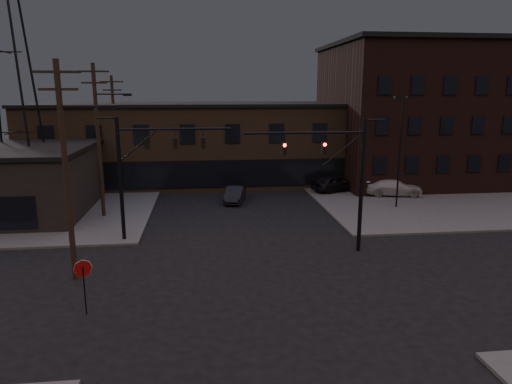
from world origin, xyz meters
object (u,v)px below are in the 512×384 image
at_px(traffic_signal_far, 140,164).
at_px(parked_car_lot_a, 336,183).
at_px(parked_car_lot_b, 393,187).
at_px(car_crossing, 235,194).
at_px(traffic_signal_near, 343,171).
at_px(stop_sign, 83,274).

relative_size(traffic_signal_far, parked_car_lot_a, 1.68).
height_order(parked_car_lot_b, car_crossing, parked_car_lot_b).
bearing_deg(traffic_signal_far, parked_car_lot_a, 37.26).
distance_m(traffic_signal_near, car_crossing, 15.05).
height_order(traffic_signal_near, car_crossing, traffic_signal_near).
bearing_deg(stop_sign, traffic_signal_near, 25.90).
relative_size(traffic_signal_far, stop_sign, 3.23).
bearing_deg(parked_car_lot_b, car_crossing, 102.79).
height_order(traffic_signal_near, parked_car_lot_b, traffic_signal_near).
distance_m(parked_car_lot_a, car_crossing, 10.17).
bearing_deg(parked_car_lot_a, stop_sign, 121.31).
bearing_deg(traffic_signal_near, parked_car_lot_a, 74.76).
bearing_deg(stop_sign, car_crossing, 68.31).
distance_m(traffic_signal_far, car_crossing, 12.64).
height_order(traffic_signal_near, traffic_signal_far, same).
relative_size(traffic_signal_far, parked_car_lot_b, 1.53).
xyz_separation_m(traffic_signal_near, parked_car_lot_a, (4.36, 16.00, -3.97)).
xyz_separation_m(traffic_signal_near, car_crossing, (-5.46, 13.36, -4.25)).
height_order(traffic_signal_near, parked_car_lot_a, traffic_signal_near).
height_order(stop_sign, parked_car_lot_a, stop_sign).
bearing_deg(traffic_signal_far, car_crossing, 56.16).
bearing_deg(traffic_signal_far, stop_sign, -97.32).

